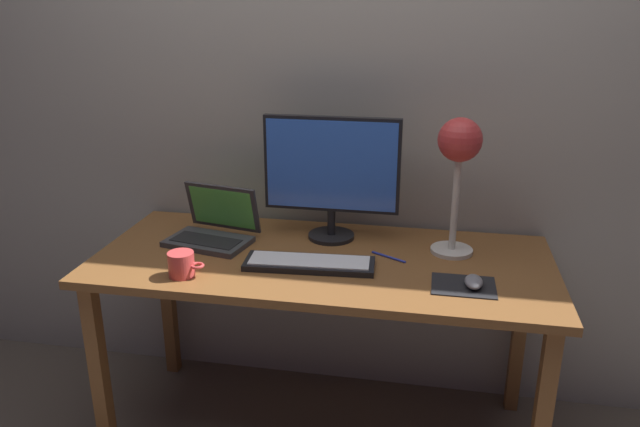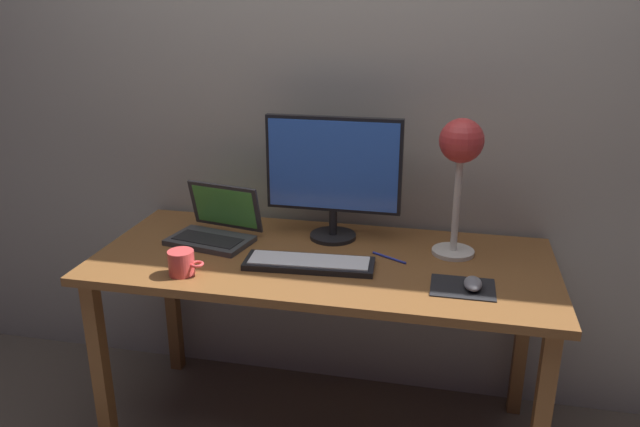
# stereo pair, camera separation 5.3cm
# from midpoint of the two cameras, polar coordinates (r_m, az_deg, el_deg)

# --- Properties ---
(back_wall) EXTENTS (4.80, 0.06, 2.60)m
(back_wall) POSITION_cam_midpoint_polar(r_m,az_deg,el_deg) (2.39, 1.36, 12.19)
(back_wall) COLOR #9E998E
(back_wall) RESTS_ON ground
(desk) EXTENTS (1.60, 0.70, 0.74)m
(desk) POSITION_cam_midpoint_polar(r_m,az_deg,el_deg) (2.19, -0.50, -5.97)
(desk) COLOR brown
(desk) RESTS_ON ground
(monitor) EXTENTS (0.50, 0.17, 0.46)m
(monitor) POSITION_cam_midpoint_polar(r_m,az_deg,el_deg) (2.24, 0.53, 4.00)
(monitor) COLOR black
(monitor) RESTS_ON desk
(keyboard_main) EXTENTS (0.45, 0.17, 0.03)m
(keyboard_main) POSITION_cam_midpoint_polar(r_m,az_deg,el_deg) (2.08, -1.73, -4.64)
(keyboard_main) COLOR black
(keyboard_main) RESTS_ON desk
(laptop) EXTENTS (0.34, 0.29, 0.20)m
(laptop) POSITION_cam_midpoint_polar(r_m,az_deg,el_deg) (2.33, -10.38, -1.07)
(laptop) COLOR #38383A
(laptop) RESTS_ON desk
(desk_lamp) EXTENTS (0.15, 0.15, 0.49)m
(desk_lamp) POSITION_cam_midpoint_polar(r_m,az_deg,el_deg) (2.13, 12.10, 5.53)
(desk_lamp) COLOR beige
(desk_lamp) RESTS_ON desk
(mousepad) EXTENTS (0.20, 0.16, 0.00)m
(mousepad) POSITION_cam_midpoint_polar(r_m,az_deg,el_deg) (2.00, 12.45, -6.57)
(mousepad) COLOR black
(mousepad) RESTS_ON desk
(mouse) EXTENTS (0.06, 0.10, 0.03)m
(mouse) POSITION_cam_midpoint_polar(r_m,az_deg,el_deg) (1.99, 13.35, -6.20)
(mouse) COLOR slate
(mouse) RESTS_ON mousepad
(coffee_mug) EXTENTS (0.12, 0.09, 0.08)m
(coffee_mug) POSITION_cam_midpoint_polar(r_m,az_deg,el_deg) (2.06, -13.45, -4.62)
(coffee_mug) COLOR #CC3F3F
(coffee_mug) RESTS_ON desk
(pen) EXTENTS (0.13, 0.08, 0.01)m
(pen) POSITION_cam_midpoint_polar(r_m,az_deg,el_deg) (2.16, 5.70, -4.05)
(pen) COLOR #2633A5
(pen) RESTS_ON desk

